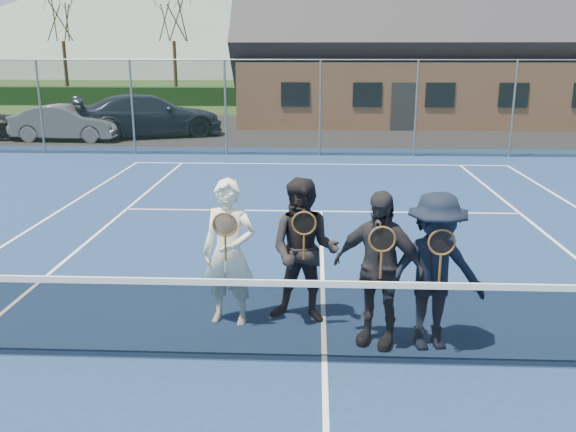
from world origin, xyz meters
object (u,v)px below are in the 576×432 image
Objects in this scene: player_a at (229,253)px; player_d at (434,272)px; car_c at (149,116)px; player_c at (378,269)px; clubhouse at (405,35)px; player_b at (304,251)px; tennis_net at (325,319)px; car_b at (67,123)px.

player_a is 1.00× the size of player_d.
car_c is 3.12× the size of player_c.
clubhouse is 23.77m from player_a.
tennis_net is at bearing -77.28° from player_b.
player_d is (7.83, -17.32, 0.11)m from car_c.
player_c reaches higher than car_c.
clubhouse reaches higher than tennis_net.
clubhouse is 8.67× the size of player_a.
player_c is (0.59, 0.51, 0.38)m from tennis_net.
clubhouse reaches higher than player_d.
player_a reaches higher than car_b.
player_c reaches higher than tennis_net.
tennis_net is 6.49× the size of player_b.
tennis_net is 6.49× the size of player_d.
player_a is at bearing -173.88° from player_b.
clubhouse is at bearing 80.54° from tennis_net.
player_a and player_d have the same top height.
clubhouse is at bearing -58.67° from car_b.
player_a is at bearing -149.71° from car_b.
car_b is 2.23× the size of player_b.
car_b is at bearing -150.87° from clubhouse.
player_b is at bearing 179.34° from car_c.
player_a is (5.48, -16.76, 0.11)m from car_c.
player_b reaches higher than car_c.
car_c is 18.95m from tennis_net.
tennis_net is at bearing -99.46° from clubhouse.
player_a is at bearing 176.48° from car_c.
clubhouse is (13.43, 7.48, 3.33)m from car_b.
clubhouse is at bearing 79.50° from player_b.
player_c is (1.74, -0.48, -0.00)m from player_a.
car_b is at bearing 119.74° from tennis_net.
car_b is 2.23× the size of player_c.
clubhouse is 23.93m from player_d.
player_c is 1.00× the size of player_d.
player_c is (7.22, -17.24, 0.11)m from car_c.
car_b is 0.26× the size of clubhouse.
player_d is at bearing -144.32° from car_b.
tennis_net is 6.49× the size of player_a.
player_c is 0.61m from player_d.
player_b reaches higher than tennis_net.
clubhouse reaches higher than player_a.
player_b is 1.00× the size of player_c.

